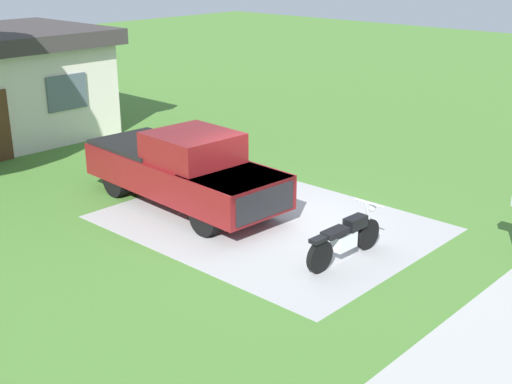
# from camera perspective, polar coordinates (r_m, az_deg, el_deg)

# --- Properties ---
(ground_plane) EXTENTS (80.00, 80.00, 0.00)m
(ground_plane) POSITION_cam_1_polar(r_m,az_deg,el_deg) (15.62, 1.08, -2.60)
(ground_plane) COLOR #47762F
(driveway_pad) EXTENTS (5.50, 7.08, 0.01)m
(driveway_pad) POSITION_cam_1_polar(r_m,az_deg,el_deg) (15.62, 1.08, -2.59)
(driveway_pad) COLOR #9F9F9F
(driveway_pad) RESTS_ON ground
(motorcycle) EXTENTS (2.21, 0.70, 1.09)m
(motorcycle) POSITION_cam_1_polar(r_m,az_deg,el_deg) (13.75, 7.49, -3.85)
(motorcycle) COLOR black
(motorcycle) RESTS_ON ground
(pickup_truck) EXTENTS (2.30, 5.72, 1.90)m
(pickup_truck) POSITION_cam_1_polar(r_m,az_deg,el_deg) (16.52, -6.23, 2.05)
(pickup_truck) COLOR black
(pickup_truck) RESTS_ON ground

